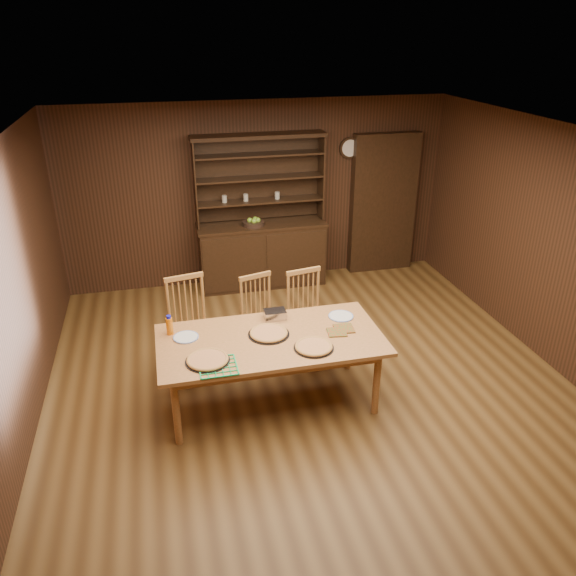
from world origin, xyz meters
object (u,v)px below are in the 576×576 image
object	(u,v)px
dining_table	(271,344)
chair_left	(190,321)
china_hutch	(262,246)
juice_bottle	(169,326)
chair_center	(259,315)
chair_right	(307,312)

from	to	relation	value
dining_table	chair_left	bearing A→B (deg)	130.91
china_hutch	juice_bottle	xyz separation A→B (m)	(-1.41, -2.54, 0.25)
china_hutch	chair_center	size ratio (longest dim) A/B	2.20
china_hutch	chair_center	world-z (taller)	china_hutch
chair_left	chair_right	world-z (taller)	chair_left
chair_right	juice_bottle	size ratio (longest dim) A/B	5.16
china_hutch	dining_table	world-z (taller)	china_hutch
chair_left	chair_center	distance (m)	0.80
dining_table	chair_center	distance (m)	0.94
china_hutch	chair_right	size ratio (longest dim) A/B	2.07
dining_table	chair_center	size ratio (longest dim) A/B	2.21
chair_center	dining_table	bearing A→B (deg)	-108.91
chair_center	chair_right	world-z (taller)	chair_right
chair_right	juice_bottle	xyz separation A→B (m)	(-1.53, -0.48, 0.29)
china_hutch	chair_right	xyz separation A→B (m)	(0.11, -2.07, -0.04)
chair_center	juice_bottle	bearing A→B (deg)	-163.82
dining_table	juice_bottle	world-z (taller)	juice_bottle
chair_left	chair_right	xyz separation A→B (m)	(1.31, -0.05, -0.02)
china_hutch	chair_left	bearing A→B (deg)	-120.66
china_hutch	dining_table	bearing A→B (deg)	-99.33
dining_table	chair_left	size ratio (longest dim) A/B	2.00
chair_left	juice_bottle	distance (m)	0.63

